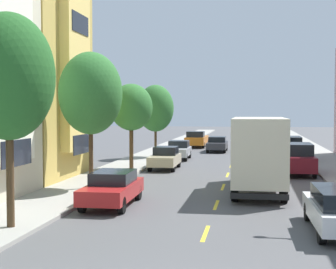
{
  "coord_description": "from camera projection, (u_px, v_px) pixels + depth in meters",
  "views": [
    {
      "loc": [
        1.47,
        -9.3,
        4.03
      ],
      "look_at": [
        -4.48,
        26.54,
        2.23
      ],
      "focal_mm": 54.35,
      "sensor_mm": 36.0,
      "label": 1
    }
  ],
  "objects": [
    {
      "name": "ground_plane",
      "position": [
        233.0,
        162.0,
        39.16
      ],
      "size": [
        160.0,
        160.0,
        0.0
      ],
      "primitive_type": "plane",
      "color": "#4C4C4F"
    },
    {
      "name": "sidewalk_left",
      "position": [
        137.0,
        162.0,
        38.35
      ],
      "size": [
        3.2,
        120.0,
        0.14
      ],
      "primitive_type": "cube",
      "color": "#99968E",
      "rests_on": "ground_plane"
    },
    {
      "name": "sidewalk_right",
      "position": [
        332.0,
        165.0,
        36.02
      ],
      "size": [
        3.2,
        120.0,
        0.14
      ],
      "primitive_type": "cube",
      "color": "#99968E",
      "rests_on": "ground_plane"
    },
    {
      "name": "lane_centerline_dashes",
      "position": [
        229.0,
        170.0,
        33.74
      ],
      "size": [
        0.14,
        47.2,
        0.01
      ],
      "color": "yellow",
      "rests_on": "ground_plane"
    },
    {
      "name": "street_tree_nearest",
      "position": [
        9.0,
        77.0,
        16.58
      ],
      "size": [
        3.03,
        3.03,
        7.06
      ],
      "color": "#47331E",
      "rests_on": "sidewalk_left"
    },
    {
      "name": "street_tree_second",
      "position": [
        91.0,
        93.0,
        24.99
      ],
      "size": [
        3.14,
        3.14,
        6.72
      ],
      "color": "#47331E",
      "rests_on": "sidewalk_left"
    },
    {
      "name": "street_tree_third",
      "position": [
        131.0,
        107.0,
        33.42
      ],
      "size": [
        2.82,
        2.82,
        5.58
      ],
      "color": "#47331E",
      "rests_on": "sidewalk_left"
    },
    {
      "name": "street_tree_farthest",
      "position": [
        156.0,
        108.0,
        41.81
      ],
      "size": [
        3.01,
        3.01,
        5.91
      ],
      "color": "#47331E",
      "rests_on": "sidewalk_left"
    },
    {
      "name": "delivery_box_truck",
      "position": [
        259.0,
        151.0,
        24.56
      ],
      "size": [
        2.42,
        8.16,
        3.63
      ],
      "color": "beige",
      "rests_on": "ground_plane"
    },
    {
      "name": "parked_pickup_orange",
      "position": [
        197.0,
        139.0,
        54.11
      ],
      "size": [
        2.08,
        5.33,
        1.73
      ],
      "color": "orange",
      "rests_on": "ground_plane"
    },
    {
      "name": "parked_sedan_sky",
      "position": [
        278.0,
        137.0,
        59.49
      ],
      "size": [
        1.83,
        4.51,
        1.43
      ],
      "color": "#7A9EC6",
      "rests_on": "ground_plane"
    },
    {
      "name": "parked_hatchback_silver",
      "position": [
        178.0,
        150.0,
        40.85
      ],
      "size": [
        1.79,
        4.02,
        1.5
      ],
      "color": "#B2B5BA",
      "rests_on": "ground_plane"
    },
    {
      "name": "parked_suv_burgundy",
      "position": [
        297.0,
        159.0,
        31.41
      ],
      "size": [
        1.99,
        4.82,
        1.93
      ],
      "color": "maroon",
      "rests_on": "ground_plane"
    },
    {
      "name": "parked_suv_black",
      "position": [
        289.0,
        149.0,
        39.38
      ],
      "size": [
        2.0,
        4.82,
        1.93
      ],
      "color": "black",
      "rests_on": "ground_plane"
    },
    {
      "name": "parked_hatchback_forest",
      "position": [
        284.0,
        144.0,
        47.88
      ],
      "size": [
        1.77,
        4.02,
        1.5
      ],
      "color": "#194C28",
      "rests_on": "ground_plane"
    },
    {
      "name": "parked_hatchback_champagne",
      "position": [
        165.0,
        158.0,
        34.2
      ],
      "size": [
        1.78,
        4.02,
        1.5
      ],
      "color": "tan",
      "rests_on": "ground_plane"
    },
    {
      "name": "parked_sedan_red",
      "position": [
        112.0,
        188.0,
        21.26
      ],
      "size": [
        1.87,
        4.53,
        1.43
      ],
      "color": "#AD1E1E",
      "rests_on": "ground_plane"
    },
    {
      "name": "moving_charcoal_sedan",
      "position": [
        217.0,
        144.0,
        48.38
      ],
      "size": [
        1.8,
        4.5,
        1.43
      ],
      "color": "#333338",
      "rests_on": "ground_plane"
    }
  ]
}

